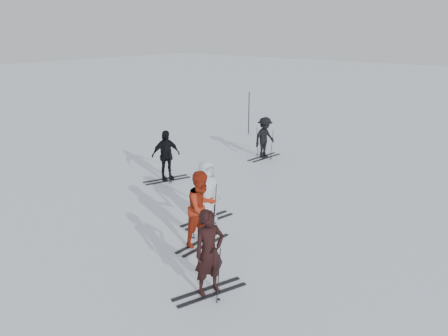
{
  "coord_description": "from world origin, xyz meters",
  "views": [
    {
      "loc": [
        8.57,
        -9.4,
        5.37
      ],
      "look_at": [
        0.0,
        1.0,
        1.0
      ],
      "focal_mm": 35.0,
      "sensor_mm": 36.0,
      "label": 1
    }
  ],
  "objects_px": {
    "skier_near_dark": "(209,253)",
    "skier_uphill_left": "(166,156)",
    "skier_uphill_far": "(265,138)",
    "piste_marker": "(249,113)",
    "skier_red": "(202,209)",
    "skier_grey": "(207,192)"
  },
  "relations": [
    {
      "from": "skier_uphill_far",
      "to": "skier_near_dark",
      "type": "bearing_deg",
      "value": -145.99
    },
    {
      "from": "skier_near_dark",
      "to": "skier_grey",
      "type": "distance_m",
      "value": 3.62
    },
    {
      "from": "skier_near_dark",
      "to": "skier_uphill_left",
      "type": "distance_m",
      "value": 7.37
    },
    {
      "from": "skier_red",
      "to": "skier_grey",
      "type": "relative_size",
      "value": 1.1
    },
    {
      "from": "skier_near_dark",
      "to": "skier_uphill_far",
      "type": "xyz_separation_m",
      "value": [
        -4.81,
        9.05,
        -0.06
      ]
    },
    {
      "from": "skier_red",
      "to": "skier_uphill_far",
      "type": "height_order",
      "value": "skier_red"
    },
    {
      "from": "skier_red",
      "to": "skier_uphill_far",
      "type": "distance_m",
      "value": 8.2
    },
    {
      "from": "skier_grey",
      "to": "skier_uphill_far",
      "type": "relative_size",
      "value": 1.03
    },
    {
      "from": "skier_near_dark",
      "to": "skier_red",
      "type": "bearing_deg",
      "value": 65.31
    },
    {
      "from": "skier_red",
      "to": "skier_uphill_left",
      "type": "distance_m",
      "value": 5.21
    },
    {
      "from": "skier_red",
      "to": "piste_marker",
      "type": "distance_m",
      "value": 12.37
    },
    {
      "from": "skier_grey",
      "to": "skier_uphill_far",
      "type": "distance_m",
      "value": 6.8
    },
    {
      "from": "skier_uphill_far",
      "to": "skier_grey",
      "type": "bearing_deg",
      "value": -153.66
    },
    {
      "from": "skier_near_dark",
      "to": "skier_grey",
      "type": "relative_size",
      "value": 1.04
    },
    {
      "from": "skier_uphill_far",
      "to": "piste_marker",
      "type": "relative_size",
      "value": 0.79
    },
    {
      "from": "skier_near_dark",
      "to": "piste_marker",
      "type": "height_order",
      "value": "piste_marker"
    },
    {
      "from": "skier_near_dark",
      "to": "skier_uphill_left",
      "type": "bearing_deg",
      "value": 72.91
    },
    {
      "from": "piste_marker",
      "to": "skier_red",
      "type": "bearing_deg",
      "value": -59.09
    },
    {
      "from": "skier_red",
      "to": "skier_uphill_left",
      "type": "xyz_separation_m",
      "value": [
        -4.36,
        2.85,
        -0.06
      ]
    },
    {
      "from": "skier_red",
      "to": "skier_grey",
      "type": "xyz_separation_m",
      "value": [
        -0.87,
        1.15,
        -0.09
      ]
    },
    {
      "from": "skier_near_dark",
      "to": "skier_red",
      "type": "height_order",
      "value": "skier_red"
    },
    {
      "from": "skier_red",
      "to": "skier_grey",
      "type": "height_order",
      "value": "skier_red"
    }
  ]
}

